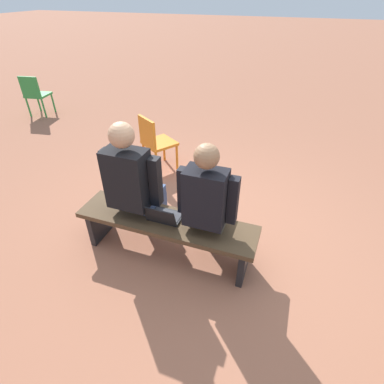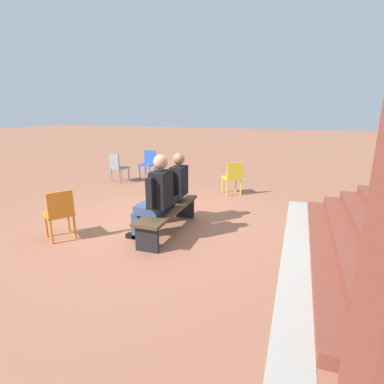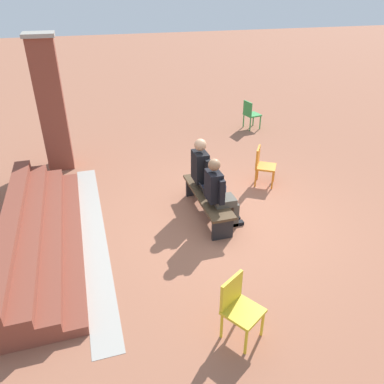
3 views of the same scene
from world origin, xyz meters
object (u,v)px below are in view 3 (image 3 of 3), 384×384
at_px(person_adult, 206,172).
at_px(laptop, 207,191).
at_px(person_student, 219,191).
at_px(plastic_chair_far_left, 250,113).
at_px(plastic_chair_by_pillar, 262,164).
at_px(plastic_chair_near_bench_left, 238,305).
at_px(bench, 207,199).

bearing_deg(person_adult, laptop, 165.65).
height_order(person_student, plastic_chair_far_left, person_student).
height_order(person_adult, plastic_chair_by_pillar, person_adult).
bearing_deg(plastic_chair_near_bench_left, person_student, -14.77).
bearing_deg(person_student, person_adult, -0.33).
bearing_deg(plastic_chair_near_bench_left, bench, -11.30).
bearing_deg(plastic_chair_near_bench_left, plastic_chair_far_left, -25.68).
distance_m(bench, plastic_chair_far_left, 5.09).
height_order(bench, laptop, laptop).
xyz_separation_m(plastic_chair_by_pillar, plastic_chair_near_bench_left, (-3.60, 2.09, 0.00)).
height_order(laptop, plastic_chair_near_bench_left, plastic_chair_near_bench_left).
xyz_separation_m(person_adult, laptop, (-0.33, 0.08, -0.25)).
bearing_deg(person_adult, plastic_chair_far_left, -35.06).
xyz_separation_m(bench, plastic_chair_far_left, (4.24, -2.81, 0.13)).
xyz_separation_m(bench, person_student, (-0.41, -0.07, 0.36)).
height_order(person_student, person_adult, person_adult).
bearing_deg(bench, plastic_chair_near_bench_left, 168.70).
xyz_separation_m(person_student, person_adult, (0.75, -0.00, 0.03)).
distance_m(plastic_chair_far_left, plastic_chair_near_bench_left, 7.74).
height_order(bench, person_student, person_student).
bearing_deg(plastic_chair_near_bench_left, plastic_chair_by_pillar, -30.19).
height_order(plastic_chair_far_left, plastic_chair_near_bench_left, same).
bearing_deg(plastic_chair_by_pillar, bench, 119.21).
height_order(bench, person_adult, person_adult).
bearing_deg(person_student, plastic_chair_near_bench_left, 165.23).
xyz_separation_m(bench, plastic_chair_near_bench_left, (-2.73, 0.55, 0.13)).
xyz_separation_m(laptop, plastic_chair_far_left, (4.23, -2.82, -0.02)).
height_order(person_student, laptop, person_student).
bearing_deg(bench, laptop, 36.31).
height_order(person_student, plastic_chair_near_bench_left, person_student).
xyz_separation_m(bench, person_adult, (0.34, -0.07, 0.39)).
distance_m(bench, person_student, 0.55).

